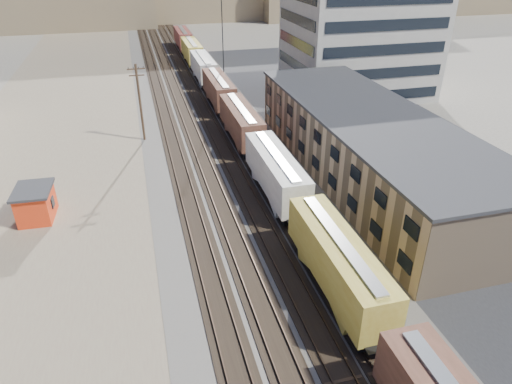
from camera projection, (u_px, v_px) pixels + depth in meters
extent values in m
cube|color=#4C4742|center=(199.00, 115.00, 69.37)|extent=(18.00, 200.00, 0.06)
cube|color=#756250|center=(51.00, 155.00, 56.37)|extent=(24.00, 180.00, 0.03)
cube|color=#232326|center=(377.00, 137.00, 61.67)|extent=(26.00, 120.00, 0.04)
cube|color=black|center=(166.00, 117.00, 68.20)|extent=(2.60, 200.00, 0.08)
cube|color=#38281E|center=(161.00, 117.00, 67.98)|extent=(0.08, 200.00, 0.16)
cube|color=#38281E|center=(171.00, 116.00, 68.30)|extent=(0.08, 200.00, 0.16)
cube|color=black|center=(186.00, 116.00, 68.88)|extent=(2.60, 200.00, 0.08)
cube|color=#38281E|center=(181.00, 115.00, 68.66)|extent=(0.08, 200.00, 0.16)
cube|color=#38281E|center=(191.00, 114.00, 68.98)|extent=(0.08, 200.00, 0.16)
cube|color=black|center=(206.00, 114.00, 69.56)|extent=(2.60, 200.00, 0.08)
cube|color=#38281E|center=(201.00, 113.00, 69.34)|extent=(0.08, 200.00, 0.16)
cube|color=#38281E|center=(210.00, 113.00, 69.66)|extent=(0.08, 200.00, 0.16)
cube|color=black|center=(223.00, 112.00, 70.20)|extent=(2.60, 200.00, 0.08)
cube|color=#38281E|center=(219.00, 112.00, 69.97)|extent=(0.08, 200.00, 0.16)
cube|color=#38281E|center=(228.00, 111.00, 70.30)|extent=(0.08, 200.00, 0.16)
cube|color=black|center=(367.00, 332.00, 29.77)|extent=(2.20, 2.20, 0.90)
cube|color=black|center=(311.00, 245.00, 38.37)|extent=(2.20, 2.20, 0.90)
cube|color=#B3962F|center=(338.00, 260.00, 33.03)|extent=(3.00, 13.34, 3.40)
cube|color=#B7B7B2|center=(340.00, 240.00, 32.18)|extent=(0.90, 12.32, 0.16)
cube|color=black|center=(291.00, 214.00, 42.64)|extent=(2.20, 2.20, 0.90)
cube|color=black|center=(262.00, 169.00, 51.23)|extent=(2.20, 2.20, 0.90)
cube|color=beige|center=(276.00, 171.00, 45.90)|extent=(3.00, 13.34, 3.40)
cube|color=#B7B7B2|center=(276.00, 155.00, 45.05)|extent=(0.90, 12.33, 0.16)
cube|color=black|center=(251.00, 151.00, 55.51)|extent=(2.20, 2.20, 0.90)
cube|color=black|center=(233.00, 123.00, 64.10)|extent=(2.20, 2.20, 0.90)
cube|color=#482A1E|center=(241.00, 121.00, 58.77)|extent=(3.00, 13.34, 3.40)
cube|color=#B7B7B2|center=(241.00, 107.00, 57.91)|extent=(0.90, 12.33, 0.16)
cube|color=black|center=(226.00, 112.00, 68.38)|extent=(2.20, 2.20, 0.90)
cube|color=black|center=(214.00, 93.00, 76.97)|extent=(2.20, 2.20, 0.90)
cube|color=#482A1E|center=(219.00, 89.00, 71.64)|extent=(3.00, 13.34, 3.40)
cube|color=#B7B7B2|center=(218.00, 77.00, 70.78)|extent=(0.90, 12.33, 0.16)
cube|color=black|center=(208.00, 85.00, 81.25)|extent=(2.20, 2.20, 0.90)
cube|color=black|center=(200.00, 71.00, 89.84)|extent=(2.20, 2.20, 0.90)
cube|color=beige|center=(203.00, 66.00, 84.51)|extent=(3.00, 13.34, 3.40)
cube|color=#B7B7B2|center=(203.00, 56.00, 83.65)|extent=(0.90, 12.32, 0.16)
cube|color=black|center=(196.00, 65.00, 94.11)|extent=(2.20, 2.20, 0.90)
cube|color=black|center=(189.00, 55.00, 102.71)|extent=(2.20, 2.20, 0.90)
cube|color=#B3962F|center=(192.00, 50.00, 97.38)|extent=(3.00, 13.34, 3.40)
cube|color=#B7B7B2|center=(191.00, 41.00, 96.52)|extent=(0.90, 12.32, 0.16)
cube|color=black|center=(186.00, 51.00, 106.98)|extent=(2.20, 2.20, 0.90)
cube|color=black|center=(181.00, 43.00, 115.58)|extent=(2.20, 2.20, 0.90)
cube|color=brown|center=(183.00, 37.00, 110.24)|extent=(3.00, 13.34, 3.40)
cube|color=#B7B7B2|center=(182.00, 30.00, 109.39)|extent=(0.90, 12.32, 0.16)
cube|color=tan|center=(368.00, 146.00, 49.94)|extent=(12.00, 40.00, 7.00)
cube|color=#2D2D30|center=(372.00, 115.00, 48.20)|extent=(12.40, 40.40, 0.30)
cube|color=black|center=(316.00, 163.00, 49.19)|extent=(0.12, 36.00, 1.20)
cube|color=black|center=(317.00, 137.00, 47.74)|extent=(0.12, 36.00, 1.20)
cube|color=#9E998E|center=(359.00, 39.00, 75.64)|extent=(22.00, 18.00, 18.00)
cube|color=black|center=(296.00, 42.00, 73.13)|extent=(0.12, 16.00, 16.00)
cube|color=black|center=(386.00, 50.00, 67.97)|extent=(20.00, 0.12, 16.00)
cylinder|color=#382619|center=(140.00, 103.00, 58.27)|extent=(0.32, 0.32, 10.00)
cube|color=#382619|center=(136.00, 69.00, 56.15)|extent=(2.20, 0.14, 0.14)
cube|color=#382619|center=(137.00, 75.00, 56.54)|extent=(1.90, 0.14, 0.14)
cylinder|color=black|center=(141.00, 67.00, 56.22)|extent=(0.08, 0.08, 0.22)
cylinder|color=black|center=(223.00, 40.00, 74.88)|extent=(0.16, 0.16, 18.00)
cube|color=red|center=(36.00, 205.00, 42.82)|extent=(3.11, 4.04, 2.92)
cube|color=#2D2D30|center=(32.00, 190.00, 42.07)|extent=(3.52, 4.44, 0.24)
cube|color=black|center=(53.00, 202.00, 43.06)|extent=(0.14, 0.98, 0.97)
imported|color=navy|center=(333.00, 106.00, 70.84)|extent=(5.92, 5.71, 1.57)
imported|color=white|center=(414.00, 114.00, 67.54)|extent=(3.06, 4.99, 1.59)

